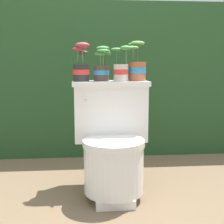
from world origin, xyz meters
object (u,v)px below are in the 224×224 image
toilet (112,141)px  potted_plant_midright (137,66)px  potted_plant_left (81,68)px  potted_plant_middle (121,69)px  potted_plant_midleft (102,67)px

toilet → potted_plant_midright: size_ratio=2.74×
potted_plant_midright → toilet: bearing=-141.7°
potted_plant_left → potted_plant_midright: size_ratio=0.95×
potted_plant_left → potted_plant_middle: (0.25, -0.02, -0.01)m
potted_plant_middle → potted_plant_midright: 0.12m
potted_plant_midleft → potted_plant_midright: bearing=0.9°
toilet → potted_plant_middle: (0.07, 0.10, 0.45)m
potted_plant_middle → potted_plant_midright: bearing=20.4°
potted_plant_left → potted_plant_midright: (0.36, 0.02, 0.01)m
toilet → potted_plant_left: size_ratio=2.89×
potted_plant_left → potted_plant_midright: bearing=3.5°
toilet → potted_plant_left: bearing=148.2°
toilet → potted_plant_left: (-0.19, 0.12, 0.45)m
toilet → potted_plant_midleft: 0.48m
toilet → potted_plant_midleft: size_ratio=3.17×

